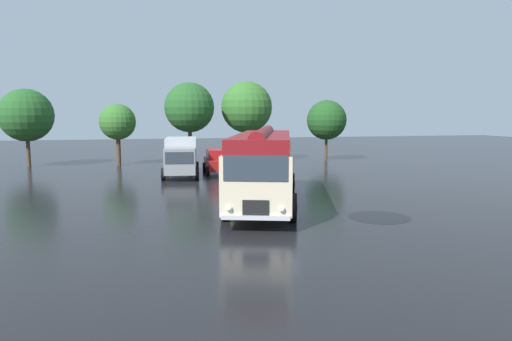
{
  "coord_description": "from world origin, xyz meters",
  "views": [
    {
      "loc": [
        -4.83,
        -19.11,
        4.06
      ],
      "look_at": [
        -0.02,
        2.07,
        1.4
      ],
      "focal_mm": 32.0,
      "sensor_mm": 36.0,
      "label": 1
    }
  ],
  "objects_px": {
    "vintage_bus": "(263,164)",
    "car_mid_left": "(263,161)",
    "box_van": "(181,155)",
    "car_near_left": "(218,161)"
  },
  "relations": [
    {
      "from": "box_van",
      "to": "car_mid_left",
      "type": "bearing_deg",
      "value": 3.49
    },
    {
      "from": "car_mid_left",
      "to": "box_van",
      "type": "bearing_deg",
      "value": -176.51
    },
    {
      "from": "vintage_bus",
      "to": "car_near_left",
      "type": "distance_m",
      "value": 11.8
    },
    {
      "from": "vintage_bus",
      "to": "car_mid_left",
      "type": "height_order",
      "value": "vintage_bus"
    },
    {
      "from": "car_mid_left",
      "to": "vintage_bus",
      "type": "bearing_deg",
      "value": -103.54
    },
    {
      "from": "car_near_left",
      "to": "box_van",
      "type": "distance_m",
      "value": 2.78
    },
    {
      "from": "car_mid_left",
      "to": "box_van",
      "type": "distance_m",
      "value": 5.74
    },
    {
      "from": "car_near_left",
      "to": "box_van",
      "type": "height_order",
      "value": "box_van"
    },
    {
      "from": "car_near_left",
      "to": "car_mid_left",
      "type": "relative_size",
      "value": 0.99
    },
    {
      "from": "vintage_bus",
      "to": "box_van",
      "type": "height_order",
      "value": "vintage_bus"
    }
  ]
}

